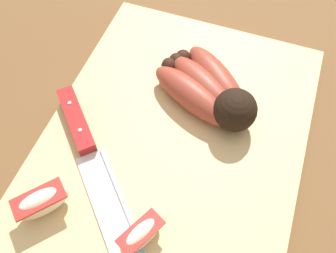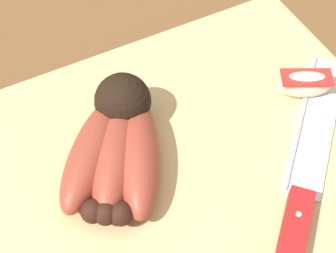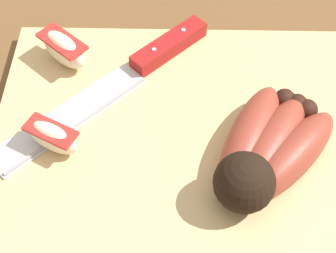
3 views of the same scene
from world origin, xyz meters
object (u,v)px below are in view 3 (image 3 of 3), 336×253
at_px(chefs_knife, 137,69).
at_px(apple_wedge_near, 64,49).
at_px(apple_wedge_middle, 52,137).
at_px(banana_bunch, 266,151).

distance_m(chefs_knife, apple_wedge_near, 0.08).
xyz_separation_m(chefs_knife, apple_wedge_near, (-0.08, 0.02, 0.01)).
xyz_separation_m(chefs_knife, apple_wedge_middle, (-0.08, -0.10, 0.01)).
bearing_deg(apple_wedge_middle, chefs_knife, 53.21).
height_order(apple_wedge_near, apple_wedge_middle, apple_wedge_near).
height_order(banana_bunch, chefs_knife, banana_bunch).
relative_size(apple_wedge_near, apple_wedge_middle, 1.06).
bearing_deg(chefs_knife, apple_wedge_near, 169.17).
relative_size(banana_bunch, apple_wedge_middle, 2.57).
distance_m(banana_bunch, apple_wedge_near, 0.25).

